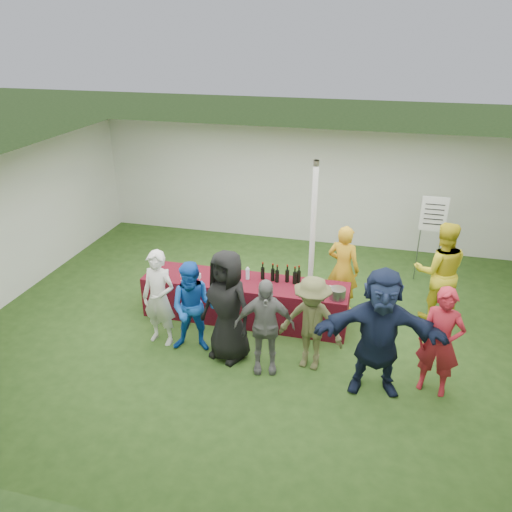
% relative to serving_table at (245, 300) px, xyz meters
% --- Properties ---
extents(ground, '(60.00, 60.00, 0.00)m').
position_rel_serving_table_xyz_m(ground, '(0.51, -0.21, -0.38)').
color(ground, '#284719').
rests_on(ground, ground).
extents(tent, '(10.00, 10.00, 10.00)m').
position_rel_serving_table_xyz_m(tent, '(1.01, 0.99, 0.98)').
color(tent, white).
rests_on(tent, ground).
extents(serving_table, '(3.60, 0.80, 0.75)m').
position_rel_serving_table_xyz_m(serving_table, '(0.00, 0.00, 0.00)').
color(serving_table, '#571319').
rests_on(serving_table, ground).
extents(wine_bottles, '(0.70, 0.14, 0.32)m').
position_rel_serving_table_xyz_m(wine_bottles, '(0.63, 0.14, 0.50)').
color(wine_bottles, black).
rests_on(wine_bottles, serving_table).
extents(wine_glasses, '(1.06, 0.10, 0.16)m').
position_rel_serving_table_xyz_m(wine_glasses, '(-0.88, -0.25, 0.49)').
color(wine_glasses, silver).
rests_on(wine_glasses, serving_table).
extents(water_bottle, '(0.07, 0.07, 0.23)m').
position_rel_serving_table_xyz_m(water_bottle, '(0.03, 0.08, 0.48)').
color(water_bottle, silver).
rests_on(water_bottle, serving_table).
extents(bar_towel, '(0.25, 0.18, 0.03)m').
position_rel_serving_table_xyz_m(bar_towel, '(1.51, 0.05, 0.39)').
color(bar_towel, white).
rests_on(bar_towel, serving_table).
extents(dump_bucket, '(0.26, 0.26, 0.18)m').
position_rel_serving_table_xyz_m(dump_bucket, '(1.62, -0.22, 0.46)').
color(dump_bucket, slate).
rests_on(dump_bucket, serving_table).
extents(wine_list_sign, '(0.50, 0.03, 1.80)m').
position_rel_serving_table_xyz_m(wine_list_sign, '(3.18, 2.31, 0.94)').
color(wine_list_sign, slate).
rests_on(wine_list_sign, ground).
extents(staff_pourer, '(0.69, 0.55, 1.64)m').
position_rel_serving_table_xyz_m(staff_pourer, '(1.62, 0.76, 0.45)').
color(staff_pourer, gold).
rests_on(staff_pourer, ground).
extents(staff_back, '(0.95, 0.77, 1.83)m').
position_rel_serving_table_xyz_m(staff_back, '(3.26, 0.87, 0.54)').
color(staff_back, gold).
rests_on(staff_back, ground).
extents(customer_0, '(0.65, 0.48, 1.63)m').
position_rel_serving_table_xyz_m(customer_0, '(-1.14, -1.03, 0.44)').
color(customer_0, silver).
rests_on(customer_0, ground).
extents(customer_1, '(0.83, 0.69, 1.53)m').
position_rel_serving_table_xyz_m(customer_1, '(-0.53, -1.10, 0.39)').
color(customer_1, blue).
rests_on(customer_1, ground).
extents(customer_2, '(1.04, 0.87, 1.82)m').
position_rel_serving_table_xyz_m(customer_2, '(0.04, -1.15, 0.53)').
color(customer_2, black).
rests_on(customer_2, ground).
extents(customer_3, '(0.96, 0.57, 1.53)m').
position_rel_serving_table_xyz_m(customer_3, '(0.67, -1.34, 0.39)').
color(customer_3, slate).
rests_on(customer_3, ground).
extents(customer_4, '(1.06, 0.71, 1.53)m').
position_rel_serving_table_xyz_m(customer_4, '(1.33, -1.10, 0.39)').
color(customer_4, brown).
rests_on(customer_4, ground).
extents(customer_5, '(1.84, 0.77, 1.92)m').
position_rel_serving_table_xyz_m(customer_5, '(2.30, -1.39, 0.59)').
color(customer_5, '#151E39').
rests_on(customer_5, ground).
extents(customer_6, '(0.68, 0.53, 1.64)m').
position_rel_serving_table_xyz_m(customer_6, '(3.13, -1.21, 0.45)').
color(customer_6, '#A91D2A').
rests_on(customer_6, ground).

